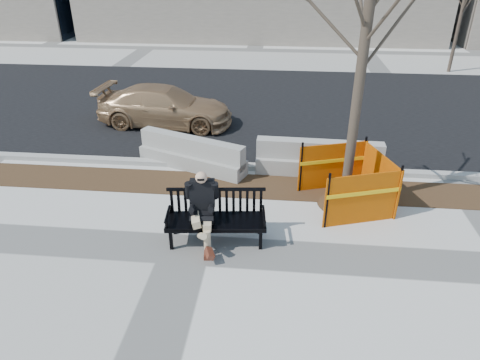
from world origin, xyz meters
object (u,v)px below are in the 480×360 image
Objects in this scene: seated_man at (204,239)px; tree_fence at (343,204)px; jersey_barrier_left at (193,167)px; sedan at (167,125)px; jersey_barrier_right at (317,173)px; bench at (217,241)px.

tree_fence reaches higher than seated_man.
jersey_barrier_left is (-3.73, 1.49, 0.00)m from tree_fence.
sedan is 5.58m from jersey_barrier_right.
jersey_barrier_left is at bearing -178.35° from jersey_barrier_right.
bench is 3.79m from jersey_barrier_right.
tree_fence is 1.99× the size of jersey_barrier_right.
seated_man reaches higher than jersey_barrier_right.
sedan is at bearing 104.66° from seated_man.
bench reaches higher than jersey_barrier_right.
tree_fence reaches higher than bench.
tree_fence is 6.86m from sedan.
tree_fence is (2.63, 1.67, 0.00)m from bench.
jersey_barrier_right is at bearing 50.07° from bench.
sedan reaches higher than bench.
jersey_barrier_right is (2.39, 3.12, 0.00)m from seated_man.
tree_fence is 4.01m from jersey_barrier_left.
tree_fence is at bearing -127.35° from sedan.
bench is 3.11m from tree_fence.
bench is 3.34m from jersey_barrier_left.
sedan is (-2.56, 6.17, 0.00)m from bench.
sedan is 1.37× the size of jersey_barrier_right.
seated_man is at bearing -125.59° from jersey_barrier_right.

